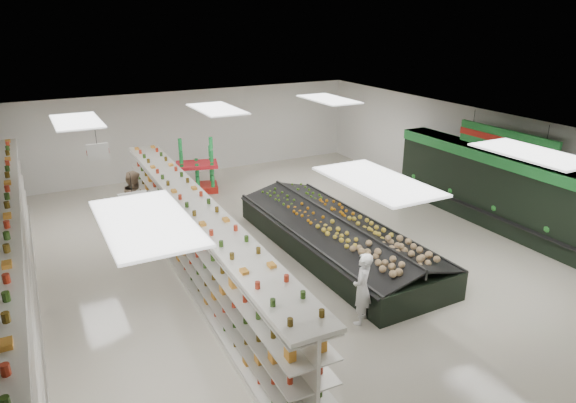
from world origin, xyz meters
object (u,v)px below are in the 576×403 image
shopper_main (362,289)px  shopper_background (136,202)px  soda_endcap (197,167)px  gondola_left (3,275)px  gondola_center (197,245)px  produce_island (336,236)px

shopper_main → shopper_background: shopper_background is taller
soda_endcap → gondola_left: bearing=-134.2°
soda_endcap → shopper_background: size_ratio=1.00×
soda_endcap → shopper_background: bearing=-135.0°
gondola_center → shopper_background: (-0.63, 3.51, 0.01)m
gondola_center → shopper_main: gondola_center is taller
produce_island → shopper_main: 3.28m
shopper_main → shopper_background: bearing=-103.5°
shopper_main → gondola_left: bearing=-64.7°
gondola_left → shopper_background: 4.80m
soda_endcap → gondola_center: bearing=-108.1°
soda_endcap → shopper_main: soda_endcap is taller
gondola_left → produce_island: bearing=-1.4°
gondola_center → gondola_left: bearing=-179.2°
gondola_center → produce_island: (3.64, -0.23, -0.44)m
produce_island → gondola_left: bearing=178.0°
gondola_left → soda_endcap: (5.94, 6.12, -0.20)m
gondola_center → soda_endcap: size_ratio=6.27×
produce_island → soda_endcap: 6.60m
gondola_center → soda_endcap: (2.01, 6.15, -0.02)m
gondola_center → produce_island: gondola_center is taller
shopper_main → shopper_background: (-2.97, 6.74, 0.14)m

